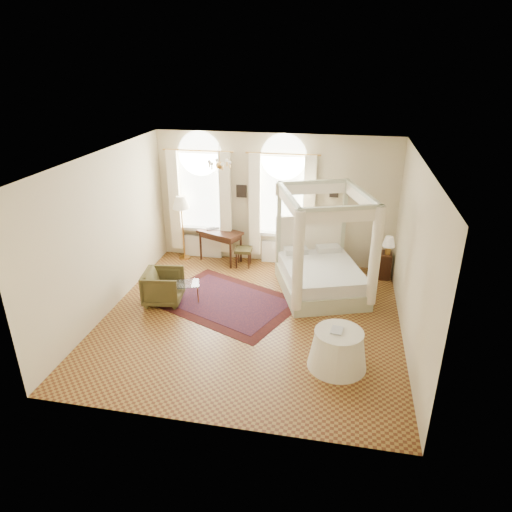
{
  "coord_description": "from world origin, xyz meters",
  "views": [
    {
      "loc": [
        1.66,
        -7.9,
        4.96
      ],
      "look_at": [
        0.03,
        0.4,
        1.25
      ],
      "focal_mm": 32.0,
      "sensor_mm": 36.0,
      "label": 1
    }
  ],
  "objects_px": {
    "writing_desk": "(220,236)",
    "coffee_table": "(185,285)",
    "nightstand": "(381,265)",
    "side_table": "(338,349)",
    "canopy_bed": "(321,271)",
    "stool": "(243,251)",
    "armchair": "(164,287)",
    "floor_lamp": "(181,206)"
  },
  "relations": [
    {
      "from": "writing_desk",
      "to": "stool",
      "type": "relative_size",
      "value": 2.59
    },
    {
      "from": "stool",
      "to": "floor_lamp",
      "type": "bearing_deg",
      "value": 173.69
    },
    {
      "from": "armchair",
      "to": "side_table",
      "type": "height_order",
      "value": "armchair"
    },
    {
      "from": "coffee_table",
      "to": "writing_desk",
      "type": "bearing_deg",
      "value": 84.75
    },
    {
      "from": "canopy_bed",
      "to": "stool",
      "type": "xyz_separation_m",
      "value": [
        -2.04,
        1.06,
        -0.13
      ]
    },
    {
      "from": "armchair",
      "to": "floor_lamp",
      "type": "xyz_separation_m",
      "value": [
        -0.37,
        2.36,
        1.09
      ]
    },
    {
      "from": "coffee_table",
      "to": "floor_lamp",
      "type": "height_order",
      "value": "floor_lamp"
    },
    {
      "from": "canopy_bed",
      "to": "side_table",
      "type": "xyz_separation_m",
      "value": [
        0.46,
        -2.69,
        -0.19
      ]
    },
    {
      "from": "coffee_table",
      "to": "side_table",
      "type": "xyz_separation_m",
      "value": [
        3.35,
        -1.73,
        -0.03
      ]
    },
    {
      "from": "nightstand",
      "to": "stool",
      "type": "xyz_separation_m",
      "value": [
        -3.41,
        -0.01,
        0.08
      ]
    },
    {
      "from": "armchair",
      "to": "floor_lamp",
      "type": "bearing_deg",
      "value": 1.01
    },
    {
      "from": "nightstand",
      "to": "side_table",
      "type": "relative_size",
      "value": 0.63
    },
    {
      "from": "armchair",
      "to": "writing_desk",
      "type": "bearing_deg",
      "value": -22.99
    },
    {
      "from": "writing_desk",
      "to": "floor_lamp",
      "type": "relative_size",
      "value": 0.73
    },
    {
      "from": "canopy_bed",
      "to": "side_table",
      "type": "height_order",
      "value": "canopy_bed"
    },
    {
      "from": "floor_lamp",
      "to": "nightstand",
      "type": "bearing_deg",
      "value": -2.01
    },
    {
      "from": "stool",
      "to": "armchair",
      "type": "xyz_separation_m",
      "value": [
        -1.29,
        -2.18,
        -0.03
      ]
    },
    {
      "from": "nightstand",
      "to": "coffee_table",
      "type": "distance_m",
      "value": 4.72
    },
    {
      "from": "nightstand",
      "to": "side_table",
      "type": "xyz_separation_m",
      "value": [
        -0.92,
        -3.75,
        0.02
      ]
    },
    {
      "from": "coffee_table",
      "to": "floor_lamp",
      "type": "bearing_deg",
      "value": 110.1
    },
    {
      "from": "armchair",
      "to": "coffee_table",
      "type": "height_order",
      "value": "armchair"
    },
    {
      "from": "writing_desk",
      "to": "coffee_table",
      "type": "height_order",
      "value": "writing_desk"
    },
    {
      "from": "nightstand",
      "to": "floor_lamp",
      "type": "bearing_deg",
      "value": 177.99
    },
    {
      "from": "stool",
      "to": "side_table",
      "type": "distance_m",
      "value": 4.5
    },
    {
      "from": "writing_desk",
      "to": "stool",
      "type": "distance_m",
      "value": 0.75
    },
    {
      "from": "canopy_bed",
      "to": "writing_desk",
      "type": "height_order",
      "value": "canopy_bed"
    },
    {
      "from": "canopy_bed",
      "to": "side_table",
      "type": "bearing_deg",
      "value": -80.23
    },
    {
      "from": "coffee_table",
      "to": "side_table",
      "type": "distance_m",
      "value": 3.77
    },
    {
      "from": "stool",
      "to": "floor_lamp",
      "type": "xyz_separation_m",
      "value": [
        -1.66,
        0.18,
        1.06
      ]
    },
    {
      "from": "nightstand",
      "to": "floor_lamp",
      "type": "distance_m",
      "value": 5.2
    },
    {
      "from": "canopy_bed",
      "to": "nightstand",
      "type": "relative_size",
      "value": 4.04
    },
    {
      "from": "canopy_bed",
      "to": "stool",
      "type": "bearing_deg",
      "value": 152.59
    },
    {
      "from": "canopy_bed",
      "to": "floor_lamp",
      "type": "height_order",
      "value": "canopy_bed"
    },
    {
      "from": "armchair",
      "to": "nightstand",
      "type": "bearing_deg",
      "value": -72.91
    },
    {
      "from": "nightstand",
      "to": "writing_desk",
      "type": "xyz_separation_m",
      "value": [
        -4.07,
        0.18,
        0.39
      ]
    },
    {
      "from": "nightstand",
      "to": "stool",
      "type": "height_order",
      "value": "nightstand"
    },
    {
      "from": "stool",
      "to": "coffee_table",
      "type": "height_order",
      "value": "stool"
    },
    {
      "from": "nightstand",
      "to": "side_table",
      "type": "height_order",
      "value": "side_table"
    },
    {
      "from": "coffee_table",
      "to": "floor_lamp",
      "type": "relative_size",
      "value": 0.42
    },
    {
      "from": "canopy_bed",
      "to": "writing_desk",
      "type": "bearing_deg",
      "value": 155.25
    },
    {
      "from": "canopy_bed",
      "to": "armchair",
      "type": "bearing_deg",
      "value": -161.35
    },
    {
      "from": "coffee_table",
      "to": "nightstand",
      "type": "bearing_deg",
      "value": 25.35
    }
  ]
}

